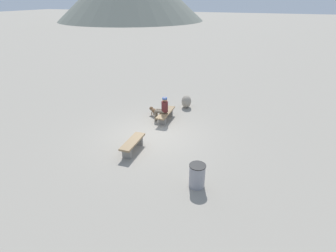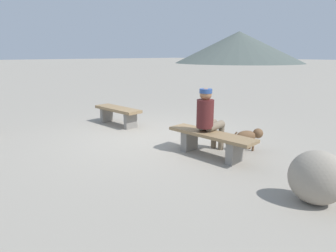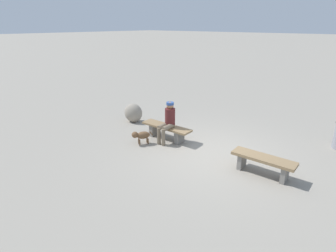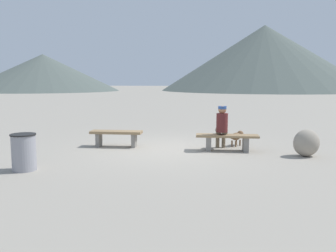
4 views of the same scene
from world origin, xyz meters
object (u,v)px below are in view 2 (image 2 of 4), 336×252
Objects in this scene: boulder at (317,178)px; seated_person at (208,116)px; bench_right at (211,140)px; dog at (249,136)px; bench_left at (118,112)px.

seated_person is at bearing 166.26° from boulder.
dog is at bearing 66.58° from bench_right.
bench_right is 2.96× the size of dog.
dog is (0.47, 0.72, -0.43)m from seated_person.
dog is at bearing 143.81° from boulder.
boulder is at bearing -17.58° from seated_person.
boulder is (2.02, -0.43, 0.04)m from bench_right.
seated_person reaches higher than dog.
seated_person is at bearing 145.41° from bench_right.
bench_right is 2.07m from boulder.
dog is (0.31, 0.81, -0.02)m from bench_right.
seated_person reaches higher than bench_right.
bench_left is at bearing 173.87° from boulder.
bench_left reaches higher than bench_right.
bench_left is 3.24m from bench_right.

